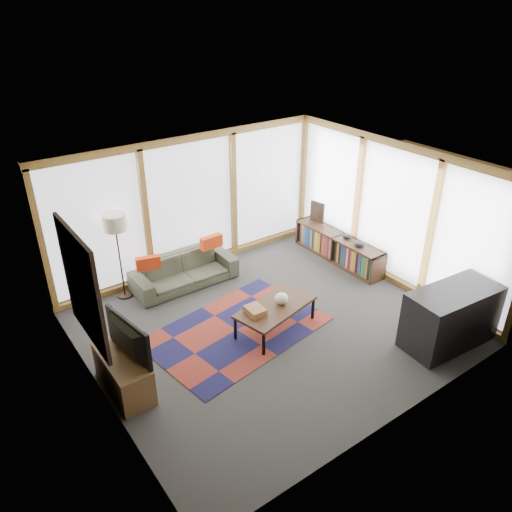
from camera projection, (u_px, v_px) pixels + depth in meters
ground at (270, 325)px, 8.06m from camera, size 5.50×5.50×0.00m
room_envelope at (275, 219)px, 7.99m from camera, size 5.52×5.02×2.62m
rug at (237, 330)px, 7.94m from camera, size 2.98×2.16×0.01m
sofa at (184, 271)px, 9.07m from camera, size 1.92×0.76×0.56m
pillow_left at (148, 263)px, 8.51m from camera, size 0.43×0.22×0.23m
pillow_right at (211, 242)px, 9.20m from camera, size 0.44×0.15×0.24m
floor_lamp at (120, 257)px, 8.48m from camera, size 0.39×0.39×1.56m
coffee_table at (275, 317)px, 7.88m from camera, size 1.43×0.94×0.44m
book_stack at (255, 311)px, 7.57m from camera, size 0.25×0.31×0.10m
vase at (281, 299)px, 7.79m from camera, size 0.23×0.23×0.18m
bookshelf at (338, 248)px, 9.89m from camera, size 0.39×2.16×0.54m
bowl_a at (360, 244)px, 9.34m from camera, size 0.23×0.23×0.10m
bowl_b at (347, 236)px, 9.64m from camera, size 0.20×0.20×0.08m
shelf_picture at (317, 212)px, 10.26m from camera, size 0.11×0.33×0.43m
tv_console at (124, 373)px, 6.65m from camera, size 0.45×1.08×0.54m
television at (122, 340)px, 6.39m from camera, size 0.27×0.99×0.56m
bar_counter at (451, 317)px, 7.47m from camera, size 1.51×0.80×0.92m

